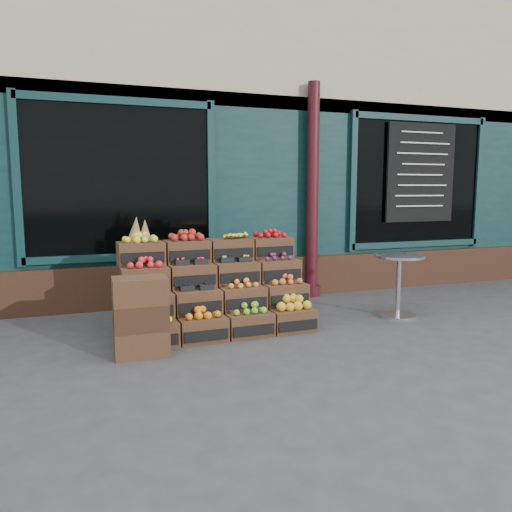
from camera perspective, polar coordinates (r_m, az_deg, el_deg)
name	(u,v)px	position (r m, az deg, el deg)	size (l,w,h in m)	color
ground	(295,341)	(5.50, 4.52, -9.63)	(60.00, 60.00, 0.00)	#363638
shop_facade	(189,150)	(10.16, -7.64, 11.87)	(12.00, 6.24, 4.80)	#0C2A2A
crate_display	(214,294)	(5.90, -4.85, -4.33)	(2.15, 1.08, 1.33)	#462C1B
spare_crates	(141,317)	(5.06, -13.03, -6.76)	(0.53, 0.37, 0.78)	#462C1B
bistro_table	(399,278)	(6.64, 15.99, -2.47)	(0.64, 0.64, 0.80)	#ACAEB3
shopkeeper	(94,229)	(7.58, -18.05, 2.92)	(0.77, 0.51, 2.12)	#154C22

